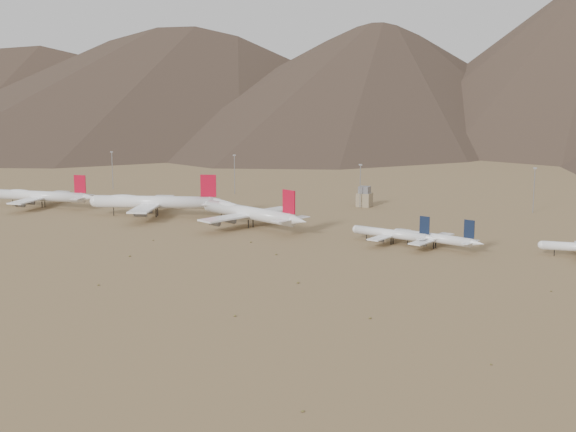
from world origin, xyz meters
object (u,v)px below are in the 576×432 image
at_px(widebody_east, 249,213).
at_px(narrowbody_a, 393,234).
at_px(widebody_centre, 155,202).
at_px(narrowbody_b, 436,238).
at_px(widebody_west, 42,196).
at_px(control_tower, 364,198).

relative_size(widebody_east, narrowbody_a, 1.63).
bearing_deg(widebody_centre, narrowbody_a, -25.42).
bearing_deg(widebody_centre, narrowbody_b, -25.11).
height_order(widebody_west, widebody_centre, widebody_centre).
bearing_deg(widebody_west, narrowbody_b, -12.12).
bearing_deg(control_tower, narrowbody_b, -55.24).
bearing_deg(widebody_west, control_tower, 17.12).
xyz_separation_m(widebody_west, widebody_centre, (77.12, 2.21, 1.19)).
distance_m(widebody_east, narrowbody_a, 78.92).
bearing_deg(widebody_west, widebody_centre, -6.84).
relative_size(widebody_centre, narrowbody_b, 1.72).
xyz_separation_m(widebody_east, narrowbody_a, (78.40, -8.62, -2.90)).
xyz_separation_m(widebody_east, control_tower, (31.42, 86.78, -2.32)).
relative_size(widebody_east, narrowbody_b, 1.61).
distance_m(widebody_west, narrowbody_b, 238.20).
bearing_deg(narrowbody_b, narrowbody_a, -169.91).
height_order(widebody_east, control_tower, widebody_east).
height_order(widebody_west, control_tower, widebody_west).
relative_size(widebody_centre, control_tower, 6.31).
xyz_separation_m(narrowbody_b, control_tower, (-67.19, 96.80, 0.50)).
height_order(widebody_west, narrowbody_b, widebody_west).
height_order(widebody_centre, control_tower, widebody_centre).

